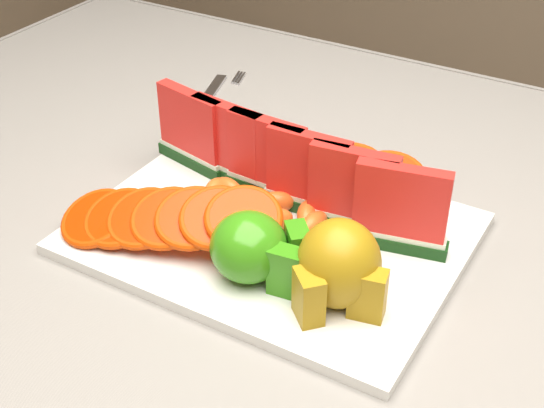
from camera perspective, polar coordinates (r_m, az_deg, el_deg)
table at (r=0.87m, az=4.81°, el=-9.24°), size 1.40×0.90×0.75m
tablecloth at (r=0.83m, az=5.01°, el=-6.11°), size 1.53×1.03×0.20m
platter at (r=0.82m, az=0.01°, el=-2.20°), size 0.40×0.30×0.01m
apple_cluster at (r=0.74m, az=-1.22°, el=-3.42°), size 0.12×0.10×0.07m
pear_cluster at (r=0.71m, az=5.05°, el=-4.78°), size 0.11×0.11×0.09m
fork at (r=1.11m, az=-4.78°, el=7.95°), size 0.06×0.19×0.00m
watermelon_row at (r=0.83m, az=1.14°, el=2.75°), size 0.39×0.07×0.10m
orange_fan_front at (r=0.79m, az=-7.86°, el=-1.04°), size 0.26×0.15×0.06m
orange_fan_back at (r=0.90m, az=3.10°, el=3.15°), size 0.29×0.11×0.05m
tangerine_segments at (r=0.83m, az=-0.52°, el=-0.20°), size 0.16×0.07×0.03m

